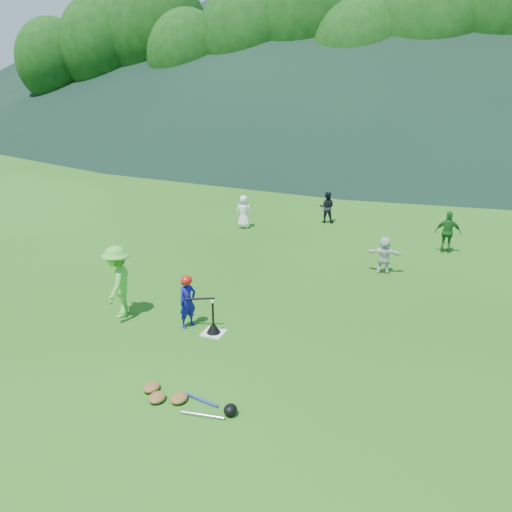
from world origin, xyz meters
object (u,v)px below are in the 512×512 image
Objects in this scene: adult_coach at (118,282)px; fielder_d at (384,255)px; equipment_pile at (179,398)px; fielder_c at (448,232)px; fielder_b at (327,207)px; batting_tee at (213,328)px; home_plate at (214,333)px; fielder_a at (244,212)px; batter_child at (188,302)px.

adult_coach is 1.58× the size of fielder_d.
adult_coach is at bearing 140.14° from equipment_pile.
fielder_c reaches higher than fielder_d.
adult_coach is at bearing 66.80° from fielder_b.
fielder_c reaches higher than batting_tee.
fielder_b is 0.89× the size of fielder_c.
fielder_d is at bearing 52.72° from fielder_c.
fielder_c is at bearing 58.49° from batting_tee.
home_plate is 0.38× the size of fielder_a.
equipment_pile is at bearing 30.25° from adult_coach.
fielder_c is 10.40m from equipment_pile.
fielder_c is 1.24× the size of fielder_d.
adult_coach reaches higher than fielder_b.
fielder_d is (5.26, -2.67, -0.07)m from fielder_a.
adult_coach is 1.28× the size of fielder_c.
fielder_a reaches higher than home_plate.
adult_coach reaches higher than fielder_a.
fielder_c is (6.84, -0.23, 0.06)m from fielder_a.
adult_coach reaches higher than fielder_c.
adult_coach reaches higher than fielder_d.
home_plate is 0.87m from batter_child.
batting_tee reaches higher than home_plate.
batting_tee is at bearing 54.03° from fielder_c.
batter_child is 2.74m from equipment_pile.
batter_child reaches higher than batting_tee.
adult_coach is at bearing 80.99° from fielder_a.
fielder_a is 7.87m from batting_tee.
fielder_b is 5.16m from fielder_d.
home_plate is 0.39× the size of fielder_b.
adult_coach reaches higher than home_plate.
fielder_a is 10.25m from equipment_pile.
fielder_a is at bearing 37.21° from batter_child.
adult_coach is at bearing 117.25° from batter_child.
batter_child is at bearing 47.18° from fielder_d.
fielder_b reaches higher than batter_child.
home_plate is 0.25× the size of equipment_pile.
adult_coach is 0.92× the size of equipment_pile.
home_plate is at bearing 101.67° from equipment_pile.
batting_tee is (0.00, 0.00, 0.12)m from home_plate.
home_plate is 0.66× the size of batting_tee.
home_plate is 2.39m from equipment_pile.
fielder_b is at bearing 88.72° from batting_tee.
fielder_b is at bearing 91.37° from equipment_pile.
fielder_b is 9.24m from batting_tee.
fielder_d reaches higher than equipment_pile.
fielder_b reaches higher than fielder_d.
fielder_d is (2.67, -4.41, -0.06)m from fielder_b.
fielder_d is (2.87, 4.81, 0.51)m from home_plate.
batting_tee is (-0.21, -9.23, -0.45)m from fielder_b.
batting_tee is 0.38× the size of equipment_pile.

